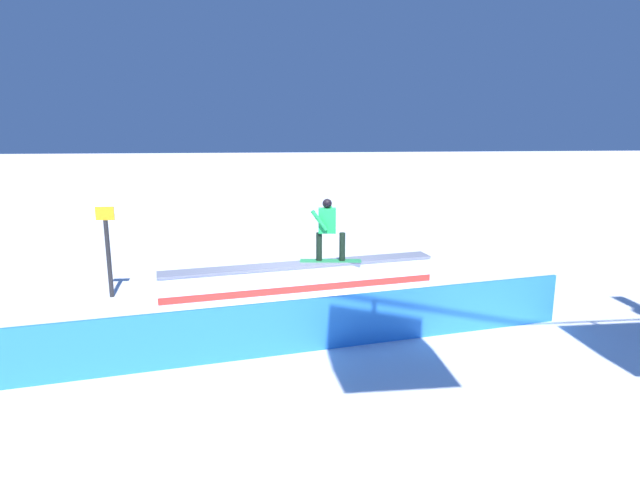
{
  "coord_description": "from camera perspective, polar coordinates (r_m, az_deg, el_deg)",
  "views": [
    {
      "loc": [
        0.71,
        11.94,
        3.9
      ],
      "look_at": [
        -0.35,
        0.93,
        1.46
      ],
      "focal_mm": 30.0,
      "sensor_mm": 36.0,
      "label": 1
    }
  ],
  "objects": [
    {
      "name": "grind_box",
      "position": [
        12.49,
        -2.03,
        -4.23
      ],
      "size": [
        6.4,
        1.78,
        0.71
      ],
      "color": "white",
      "rests_on": "ground_plane"
    },
    {
      "name": "trail_marker",
      "position": [
        12.91,
        -21.68,
        -0.95
      ],
      "size": [
        0.4,
        0.1,
        2.08
      ],
      "color": "#262628",
      "rests_on": "ground_plane"
    },
    {
      "name": "ground_plane",
      "position": [
        12.58,
        -2.02,
        -5.64
      ],
      "size": [
        120.0,
        120.0,
        0.0
      ],
      "primitive_type": "plane",
      "color": "white"
    },
    {
      "name": "snowboarder",
      "position": [
        12.4,
        0.87,
        1.34
      ],
      "size": [
        1.46,
        0.45,
        1.48
      ],
      "color": "#2B9253",
      "rests_on": "grind_box"
    },
    {
      "name": "safety_fence",
      "position": [
        9.35,
        -0.79,
        -9.03
      ],
      "size": [
        9.8,
        2.0,
        0.96
      ],
      "primitive_type": "cube",
      "rotation": [
        0.0,
        0.0,
        0.2
      ],
      "color": "#2A7FE9",
      "rests_on": "ground_plane"
    }
  ]
}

